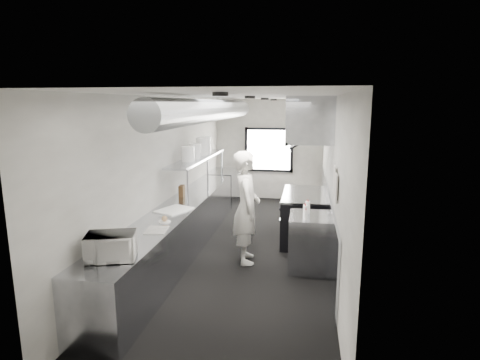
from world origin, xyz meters
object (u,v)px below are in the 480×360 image
at_px(pass_shelf, 198,159).
at_px(plate_stack_b, 195,151).
at_px(far_work_table, 223,187).
at_px(squeeze_bottle_c, 305,210).
at_px(small_plate, 165,222).
at_px(cutting_board, 174,210).
at_px(plate_stack_c, 202,146).
at_px(squeeze_bottle_e, 307,206).
at_px(plate_stack_a, 188,154).
at_px(microwave, 111,246).
at_px(squeeze_bottle_d, 308,207).
at_px(range, 304,216).
at_px(bottle_station, 309,242).
at_px(line_cook, 246,207).
at_px(plate_stack_d, 205,145).
at_px(prep_counter, 179,230).
at_px(knife_block, 182,191).
at_px(deli_tub_a, 122,239).
at_px(squeeze_bottle_b, 305,212).
at_px(deli_tub_b, 118,240).
at_px(exhaust_hood, 310,119).
at_px(squeeze_bottle_a, 306,215).

height_order(pass_shelf, plate_stack_b, plate_stack_b).
xyz_separation_m(far_work_table, squeeze_bottle_c, (2.21, -3.89, 0.54)).
distance_m(small_plate, cutting_board, 0.67).
relative_size(plate_stack_c, squeeze_bottle_e, 2.34).
relative_size(cutting_board, plate_stack_a, 1.96).
bearing_deg(microwave, squeeze_bottle_d, 27.99).
xyz_separation_m(range, bottle_station, (0.11, -1.40, -0.02)).
bearing_deg(line_cook, squeeze_bottle_e, -92.43).
relative_size(microwave, plate_stack_b, 1.64).
relative_size(range, squeeze_bottle_e, 9.94).
bearing_deg(range, plate_stack_a, -170.90).
relative_size(small_plate, plate_stack_d, 0.48).
relative_size(small_plate, squeeze_bottle_d, 0.93).
xyz_separation_m(range, cutting_board, (-2.16, -1.49, 0.44)).
bearing_deg(prep_counter, far_work_table, 90.00).
relative_size(pass_shelf, plate_stack_d, 7.86).
relative_size(pass_shelf, cutting_board, 5.18).
distance_m(cutting_board, squeeze_bottle_e, 2.25).
relative_size(line_cook, microwave, 3.74).
bearing_deg(line_cook, small_plate, 115.31).
height_order(bottle_station, squeeze_bottle_c, squeeze_bottle_c).
bearing_deg(cutting_board, knife_block, 100.72).
distance_m(plate_stack_b, squeeze_bottle_c, 2.77).
height_order(small_plate, plate_stack_a, plate_stack_a).
bearing_deg(deli_tub_a, plate_stack_d, 88.81).
bearing_deg(squeeze_bottle_b, plate_stack_a, 152.15).
distance_m(bottle_station, plate_stack_d, 3.51).
bearing_deg(plate_stack_a, plate_stack_d, 88.89).
bearing_deg(knife_block, far_work_table, 80.78).
xyz_separation_m(far_work_table, line_cook, (1.24, -3.78, 0.51)).
distance_m(line_cook, plate_stack_d, 2.62).
bearing_deg(plate_stack_a, deli_tub_a, -91.22).
bearing_deg(plate_stack_d, squeeze_bottle_c, -45.12).
distance_m(deli_tub_b, cutting_board, 1.64).
relative_size(line_cook, knife_block, 8.94).
bearing_deg(prep_counter, squeeze_bottle_e, 2.49).
distance_m(far_work_table, plate_stack_d, 2.10).
height_order(far_work_table, knife_block, knife_block).
bearing_deg(line_cook, knife_block, 47.80).
distance_m(prep_counter, cutting_board, 0.54).
distance_m(pass_shelf, line_cook, 2.11).
relative_size(prep_counter, squeeze_bottle_d, 30.19).
bearing_deg(exhaust_hood, plate_stack_c, 164.91).
distance_m(microwave, plate_stack_b, 3.73).
xyz_separation_m(knife_block, squeeze_bottle_b, (2.39, -1.08, -0.01)).
bearing_deg(microwave, plate_stack_c, 72.57).
distance_m(plate_stack_d, squeeze_bottle_a, 3.47).
bearing_deg(exhaust_hood, squeeze_bottle_e, -90.20).
xyz_separation_m(microwave, squeeze_bottle_d, (2.24, 2.34, -0.05)).
xyz_separation_m(exhaust_hood, pass_shelf, (-2.29, 0.30, -0.86)).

